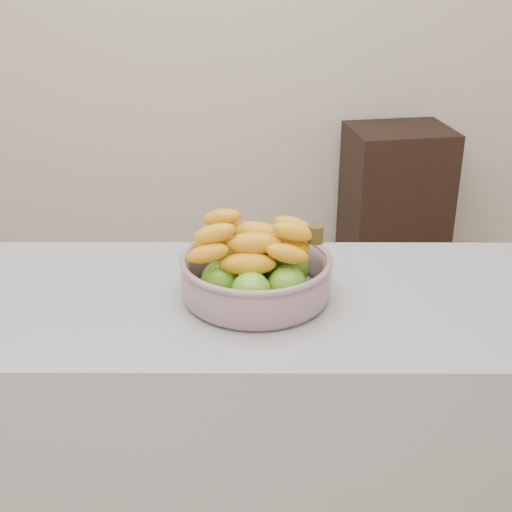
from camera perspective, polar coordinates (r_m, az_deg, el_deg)
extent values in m
cube|color=#9B9CA3|center=(1.86, -7.74, -15.51)|extent=(2.00, 0.60, 0.90)
cube|color=black|center=(3.47, 10.97, 3.45)|extent=(0.51, 0.44, 0.82)
cylinder|color=#8D9EA9|center=(1.59, 0.00, -3.05)|extent=(0.29, 0.29, 0.01)
torus|color=#8D9EA9|center=(1.55, 0.00, -0.30)|extent=(0.34, 0.34, 0.02)
sphere|color=#479519|center=(1.49, -0.41, -2.87)|extent=(0.09, 0.09, 0.09)
sphere|color=#479519|center=(1.52, 2.49, -2.30)|extent=(0.09, 0.09, 0.09)
sphere|color=#479519|center=(1.60, 2.76, -0.95)|extent=(0.09, 0.09, 0.09)
sphere|color=#479519|center=(1.64, 0.37, -0.18)|extent=(0.09, 0.09, 0.09)
sphere|color=#479519|center=(1.61, -2.35, -0.66)|extent=(0.09, 0.09, 0.09)
sphere|color=#479519|center=(1.54, -2.86, -1.98)|extent=(0.09, 0.09, 0.09)
ellipsoid|color=#FDAC15|center=(1.50, -0.68, -0.64)|extent=(0.21, 0.05, 0.05)
ellipsoid|color=#FDAC15|center=(1.55, -0.41, 0.21)|extent=(0.22, 0.07, 0.05)
ellipsoid|color=#FDAC15|center=(1.59, -0.15, 1.00)|extent=(0.22, 0.10, 0.05)
ellipsoid|color=#FDAC15|center=(1.50, -0.14, 1.03)|extent=(0.21, 0.06, 0.05)
ellipsoid|color=#FDAC15|center=(1.56, 0.14, 1.89)|extent=(0.22, 0.11, 0.05)
cylinder|color=#3D3013|center=(1.51, 4.80, 1.75)|extent=(0.03, 0.03, 0.04)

